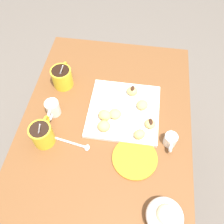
{
  "coord_description": "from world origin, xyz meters",
  "views": [
    {
      "loc": [
        -0.55,
        -0.1,
        1.65
      ],
      "look_at": [
        0.01,
        -0.02,
        0.78
      ],
      "focal_mm": 38.39,
      "sensor_mm": 36.0,
      "label": 1
    }
  ],
  "objects_px": {
    "beignet_6": "(105,115)",
    "saucer_orange_left": "(135,158)",
    "pastry_plate_square": "(124,111)",
    "beignet_1": "(115,113)",
    "coffee_mug_yellow_left": "(42,134)",
    "dining_table": "(107,133)",
    "chocolate_sauce_pitcher": "(171,140)",
    "coffee_mug_yellow_right": "(62,77)",
    "beignet_5": "(140,134)",
    "beignet_2": "(150,124)",
    "ice_cream_bowl": "(165,216)",
    "beignet_0": "(104,126)",
    "beignet_4": "(142,105)",
    "cream_pitcher_white": "(53,108)",
    "beignet_3": "(132,91)"
  },
  "relations": [
    {
      "from": "dining_table",
      "to": "beignet_5",
      "type": "bearing_deg",
      "value": -119.95
    },
    {
      "from": "saucer_orange_left",
      "to": "beignet_5",
      "type": "relative_size",
      "value": 3.73
    },
    {
      "from": "beignet_3",
      "to": "beignet_6",
      "type": "xyz_separation_m",
      "value": [
        -0.15,
        0.1,
        0.0
      ]
    },
    {
      "from": "beignet_5",
      "to": "chocolate_sauce_pitcher",
      "type": "bearing_deg",
      "value": -91.84
    },
    {
      "from": "ice_cream_bowl",
      "to": "beignet_6",
      "type": "relative_size",
      "value": 2.3
    },
    {
      "from": "beignet_0",
      "to": "beignet_2",
      "type": "bearing_deg",
      "value": -77.66
    },
    {
      "from": "coffee_mug_yellow_left",
      "to": "beignet_4",
      "type": "xyz_separation_m",
      "value": [
        0.21,
        -0.38,
        -0.02
      ]
    },
    {
      "from": "beignet_1",
      "to": "beignet_2",
      "type": "relative_size",
      "value": 1.16
    },
    {
      "from": "pastry_plate_square",
      "to": "coffee_mug_yellow_left",
      "type": "bearing_deg",
      "value": 121.48
    },
    {
      "from": "beignet_2",
      "to": "chocolate_sauce_pitcher",
      "type": "bearing_deg",
      "value": -126.32
    },
    {
      "from": "beignet_5",
      "to": "coffee_mug_yellow_left",
      "type": "bearing_deg",
      "value": 99.59
    },
    {
      "from": "coffee_mug_yellow_right",
      "to": "chocolate_sauce_pitcher",
      "type": "distance_m",
      "value": 0.56
    },
    {
      "from": "beignet_2",
      "to": "beignet_4",
      "type": "xyz_separation_m",
      "value": [
        0.09,
        0.04,
        0.0
      ]
    },
    {
      "from": "chocolate_sauce_pitcher",
      "to": "beignet_3",
      "type": "height_order",
      "value": "chocolate_sauce_pitcher"
    },
    {
      "from": "cream_pitcher_white",
      "to": "beignet_0",
      "type": "bearing_deg",
      "value": -103.24
    },
    {
      "from": "coffee_mug_yellow_right",
      "to": "beignet_2",
      "type": "height_order",
      "value": "coffee_mug_yellow_right"
    },
    {
      "from": "ice_cream_bowl",
      "to": "beignet_2",
      "type": "height_order",
      "value": "ice_cream_bowl"
    },
    {
      "from": "ice_cream_bowl",
      "to": "coffee_mug_yellow_right",
      "type": "bearing_deg",
      "value": 42.46
    },
    {
      "from": "ice_cream_bowl",
      "to": "saucer_orange_left",
      "type": "relative_size",
      "value": 0.71
    },
    {
      "from": "pastry_plate_square",
      "to": "ice_cream_bowl",
      "type": "relative_size",
      "value": 2.43
    },
    {
      "from": "beignet_5",
      "to": "beignet_4",
      "type": "bearing_deg",
      "value": -0.1
    },
    {
      "from": "saucer_orange_left",
      "to": "beignet_5",
      "type": "bearing_deg",
      "value": -5.15
    },
    {
      "from": "coffee_mug_yellow_left",
      "to": "saucer_orange_left",
      "type": "relative_size",
      "value": 0.84
    },
    {
      "from": "coffee_mug_yellow_right",
      "to": "beignet_5",
      "type": "xyz_separation_m",
      "value": [
        -0.24,
        -0.38,
        -0.02
      ]
    },
    {
      "from": "beignet_0",
      "to": "coffee_mug_yellow_right",
      "type": "bearing_deg",
      "value": 46.13
    },
    {
      "from": "chocolate_sauce_pitcher",
      "to": "beignet_6",
      "type": "xyz_separation_m",
      "value": [
        0.07,
        0.28,
        0.0
      ]
    },
    {
      "from": "cream_pitcher_white",
      "to": "beignet_1",
      "type": "distance_m",
      "value": 0.27
    },
    {
      "from": "pastry_plate_square",
      "to": "coffee_mug_yellow_left",
      "type": "xyz_separation_m",
      "value": [
        -0.19,
        0.3,
        0.04
      ]
    },
    {
      "from": "pastry_plate_square",
      "to": "beignet_3",
      "type": "distance_m",
      "value": 0.1
    },
    {
      "from": "dining_table",
      "to": "beignet_3",
      "type": "height_order",
      "value": "beignet_3"
    },
    {
      "from": "beignet_1",
      "to": "beignet_5",
      "type": "height_order",
      "value": "beignet_5"
    },
    {
      "from": "ice_cream_bowl",
      "to": "beignet_6",
      "type": "xyz_separation_m",
      "value": [
        0.36,
        0.26,
        -0.0
      ]
    },
    {
      "from": "dining_table",
      "to": "beignet_4",
      "type": "bearing_deg",
      "value": -67.08
    },
    {
      "from": "coffee_mug_yellow_right",
      "to": "saucer_orange_left",
      "type": "height_order",
      "value": "coffee_mug_yellow_right"
    },
    {
      "from": "coffee_mug_yellow_left",
      "to": "coffee_mug_yellow_right",
      "type": "height_order",
      "value": "coffee_mug_yellow_left"
    },
    {
      "from": "dining_table",
      "to": "pastry_plate_square",
      "type": "bearing_deg",
      "value": -62.65
    },
    {
      "from": "pastry_plate_square",
      "to": "beignet_6",
      "type": "distance_m",
      "value": 0.1
    },
    {
      "from": "beignet_0",
      "to": "beignet_2",
      "type": "height_order",
      "value": "beignet_0"
    },
    {
      "from": "beignet_5",
      "to": "dining_table",
      "type": "bearing_deg",
      "value": 60.05
    },
    {
      "from": "ice_cream_bowl",
      "to": "beignet_1",
      "type": "relative_size",
      "value": 2.38
    },
    {
      "from": "beignet_0",
      "to": "beignet_4",
      "type": "relative_size",
      "value": 1.03
    },
    {
      "from": "ice_cream_bowl",
      "to": "beignet_1",
      "type": "distance_m",
      "value": 0.44
    },
    {
      "from": "pastry_plate_square",
      "to": "beignet_2",
      "type": "bearing_deg",
      "value": -118.38
    },
    {
      "from": "chocolate_sauce_pitcher",
      "to": "beignet_1",
      "type": "relative_size",
      "value": 1.73
    },
    {
      "from": "coffee_mug_yellow_right",
      "to": "beignet_5",
      "type": "bearing_deg",
      "value": -122.16
    },
    {
      "from": "beignet_6",
      "to": "saucer_orange_left",
      "type": "bearing_deg",
      "value": -138.07
    },
    {
      "from": "beignet_0",
      "to": "beignet_2",
      "type": "relative_size",
      "value": 1.16
    },
    {
      "from": "pastry_plate_square",
      "to": "beignet_0",
      "type": "distance_m",
      "value": 0.13
    },
    {
      "from": "dining_table",
      "to": "chocolate_sauce_pitcher",
      "type": "relative_size",
      "value": 10.48
    },
    {
      "from": "pastry_plate_square",
      "to": "beignet_1",
      "type": "bearing_deg",
      "value": 134.68
    }
  ]
}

